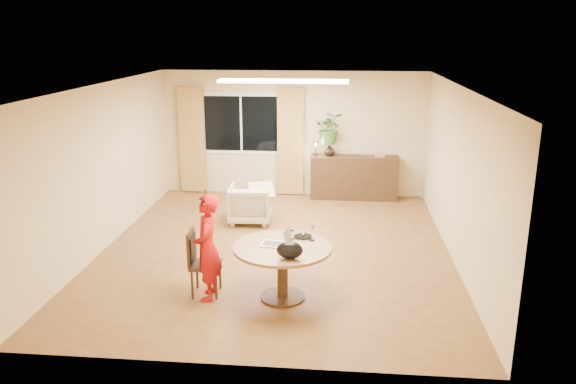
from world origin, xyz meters
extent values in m
plane|color=brown|center=(0.00, 0.00, 0.00)|extent=(6.50, 6.50, 0.00)
plane|color=white|center=(0.00, 0.00, 2.60)|extent=(6.50, 6.50, 0.00)
plane|color=beige|center=(0.00, 3.25, 1.30)|extent=(5.50, 0.00, 5.50)
plane|color=beige|center=(-2.75, 0.00, 1.30)|extent=(0.00, 6.50, 6.50)
plane|color=beige|center=(2.75, 0.00, 1.30)|extent=(0.00, 6.50, 6.50)
cube|color=white|center=(-1.10, 3.23, 1.50)|extent=(1.70, 0.02, 1.30)
cube|color=black|center=(-1.10, 3.22, 1.50)|extent=(1.55, 0.01, 1.15)
cube|color=white|center=(-1.10, 3.22, 1.50)|extent=(0.04, 0.01, 1.15)
cube|color=olive|center=(-2.15, 3.15, 1.15)|extent=(0.55, 0.08, 2.25)
cube|color=olive|center=(-0.05, 3.15, 1.15)|extent=(0.55, 0.08, 2.25)
cube|color=white|center=(0.00, 1.20, 2.57)|extent=(2.20, 0.35, 0.05)
cylinder|color=brown|center=(0.28, -1.66, 0.71)|extent=(1.28, 1.28, 0.04)
cylinder|color=black|center=(0.28, -1.66, 0.34)|extent=(0.14, 0.14, 0.69)
cylinder|color=black|center=(0.28, -1.66, 0.01)|extent=(0.59, 0.59, 0.03)
imported|color=red|center=(-0.68, -1.74, 0.71)|extent=(0.54, 0.38, 1.41)
imported|color=beige|center=(-0.62, 1.31, 0.35)|extent=(0.77, 0.79, 0.70)
cube|color=black|center=(1.29, 3.01, 0.45)|extent=(1.79, 0.44, 0.90)
imported|color=black|center=(0.76, 3.01, 1.02)|extent=(0.29, 0.29, 0.25)
imported|color=#275F23|center=(0.76, 3.01, 1.47)|extent=(0.60, 0.53, 0.66)
camera|label=1|loc=(0.98, -8.34, 3.40)|focal=35.00mm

